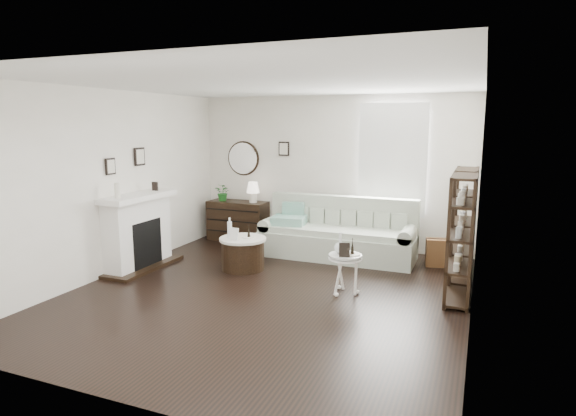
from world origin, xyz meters
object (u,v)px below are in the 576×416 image
at_px(pedestal_table, 345,258).
at_px(sofa, 338,237).
at_px(drum_table, 243,253).
at_px(dresser, 238,221).

bearing_deg(pedestal_table, sofa, 109.03).
xyz_separation_m(sofa, drum_table, (-1.15, -1.25, -0.08)).
bearing_deg(pedestal_table, dresser, 142.01).
bearing_deg(sofa, dresser, 169.45).
distance_m(sofa, dresser, 2.14).
height_order(dresser, drum_table, dresser).
xyz_separation_m(sofa, pedestal_table, (0.59, -1.71, 0.16)).
relative_size(dresser, drum_table, 1.58).
relative_size(dresser, pedestal_table, 2.12).
bearing_deg(dresser, sofa, -10.55).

